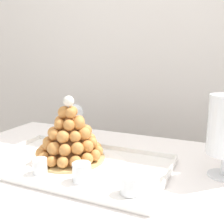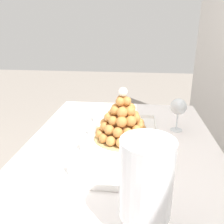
% 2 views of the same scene
% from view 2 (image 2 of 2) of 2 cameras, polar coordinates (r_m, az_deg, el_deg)
% --- Properties ---
extents(buffet_table, '(1.48, 0.88, 0.78)m').
position_cam_2_polar(buffet_table, '(1.04, 1.59, -17.05)').
color(buffet_table, brown).
rests_on(buffet_table, ground_plane).
extents(serving_tray, '(0.66, 0.40, 0.02)m').
position_cam_2_polar(serving_tray, '(1.09, 0.57, -7.46)').
color(serving_tray, white).
rests_on(serving_tray, buffet_table).
extents(croquembouche, '(0.26, 0.26, 0.25)m').
position_cam_2_polar(croquembouche, '(1.09, 2.54, -1.96)').
color(croquembouche, tan).
rests_on(croquembouche, serving_tray).
extents(dessert_cup_left, '(0.06, 0.06, 0.06)m').
position_cam_2_polar(dessert_cup_left, '(1.32, -3.29, -1.08)').
color(dessert_cup_left, silver).
rests_on(dessert_cup_left, serving_tray).
extents(dessert_cup_mid_left, '(0.05, 0.05, 0.05)m').
position_cam_2_polar(dessert_cup_mid_left, '(1.16, -4.63, -4.26)').
color(dessert_cup_mid_left, silver).
rests_on(dessert_cup_mid_left, serving_tray).
extents(dessert_cup_centre, '(0.06, 0.06, 0.06)m').
position_cam_2_polar(dessert_cup_centre, '(1.02, -5.97, -7.72)').
color(dessert_cup_centre, silver).
rests_on(dessert_cup_centre, serving_tray).
extents(dessert_cup_mid_right, '(0.06, 0.06, 0.05)m').
position_cam_2_polar(dessert_cup_mid_right, '(0.89, -8.87, -12.76)').
color(dessert_cup_mid_right, silver).
rests_on(dessert_cup_mid_right, serving_tray).
extents(macaron_goblet, '(0.13, 0.13, 0.28)m').
position_cam_2_polar(macaron_goblet, '(0.58, 8.13, -15.96)').
color(macaron_goblet, white).
rests_on(macaron_goblet, buffet_table).
extents(wine_glass, '(0.08, 0.08, 0.17)m').
position_cam_2_polar(wine_glass, '(1.23, 15.62, 1.07)').
color(wine_glass, silver).
rests_on(wine_glass, buffet_table).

